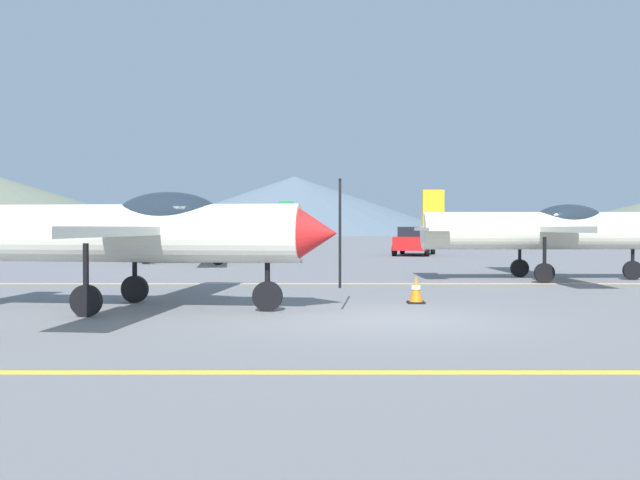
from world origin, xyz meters
TOP-DOWN VIEW (x-y plane):
  - ground_plane at (0.00, 0.00)m, footprint 400.00×400.00m
  - apron_line_near at (0.00, -4.35)m, footprint 80.00×0.16m
  - apron_line_far at (0.00, 7.30)m, footprint 80.00×0.16m
  - airplane_near at (-4.84, 1.39)m, footprint 8.05×9.24m
  - airplane_mid at (5.77, 8.68)m, footprint 7.96×9.18m
  - airplane_far at (-6.21, 17.63)m, footprint 8.06×9.24m
  - car_sedan at (4.16, 26.39)m, footprint 2.91×4.63m
  - traffic_cone_front at (0.82, 2.45)m, footprint 0.36×0.36m
  - hill_centerleft at (-6.85, 135.67)m, footprint 72.88×72.88m

SIDE VIEW (x-z plane):
  - ground_plane at x=0.00m, z-range 0.00..0.00m
  - apron_line_near at x=0.00m, z-range 0.00..0.01m
  - apron_line_far at x=0.00m, z-range 0.00..0.01m
  - traffic_cone_front at x=0.82m, z-range -0.01..0.58m
  - car_sedan at x=4.16m, z-range 0.03..1.65m
  - airplane_near at x=-4.84m, z-range 0.17..2.93m
  - airplane_mid at x=5.77m, z-range 0.17..2.93m
  - airplane_far at x=-6.21m, z-range 0.17..2.93m
  - hill_centerleft at x=-6.85m, z-range 0.00..12.63m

